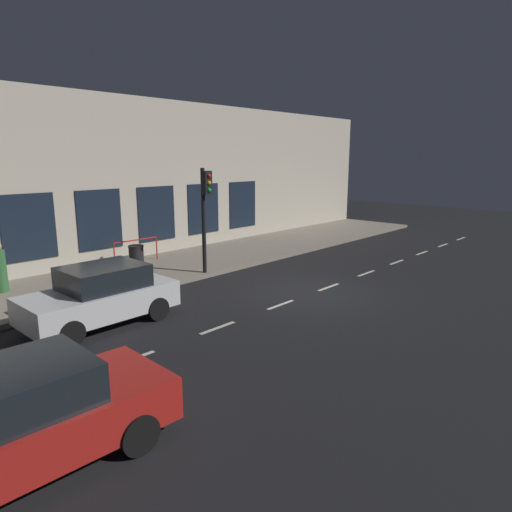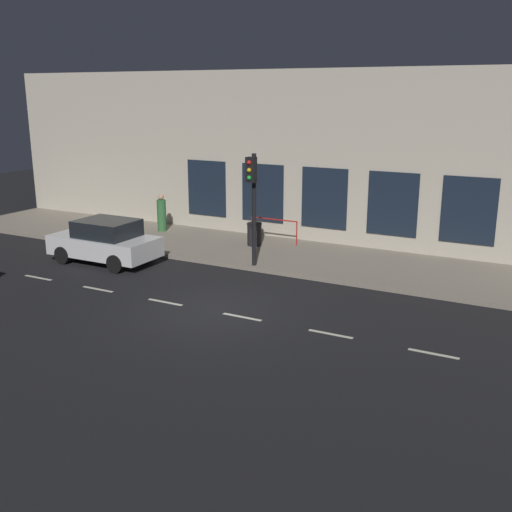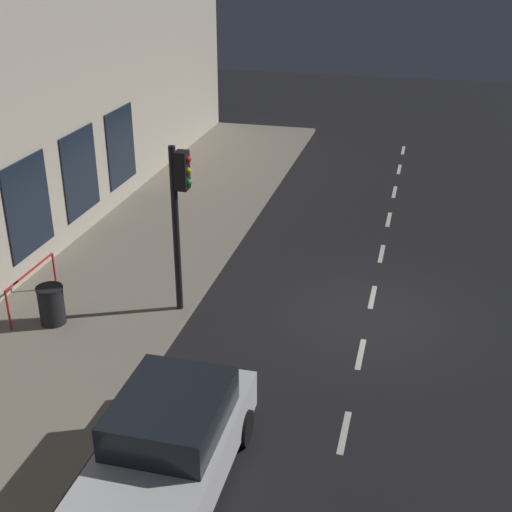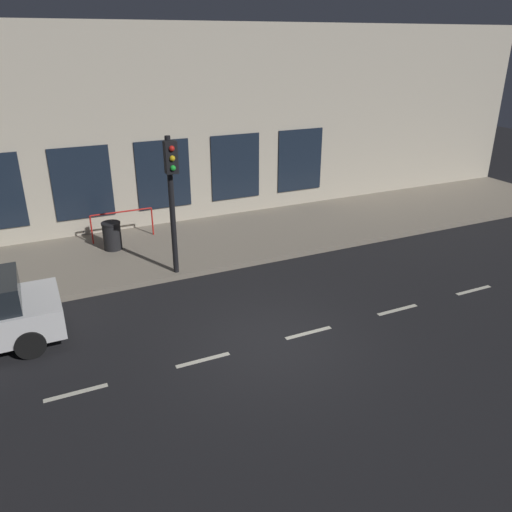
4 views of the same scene
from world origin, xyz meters
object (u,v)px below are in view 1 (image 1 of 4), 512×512
at_px(parked_car_1, 101,295).
at_px(pedestrian_0, 0,270).
at_px(trash_bin, 136,257).
at_px(parked_car_0, 22,419).
at_px(traffic_light, 205,204).

bearing_deg(parked_car_1, pedestrian_0, 11.43).
xyz_separation_m(parked_car_1, trash_bin, (4.24, -3.84, -0.19)).
bearing_deg(pedestrian_0, parked_car_0, 114.76).
distance_m(traffic_light, parked_car_0, 11.04).
bearing_deg(parked_car_0, traffic_light, 127.28).
bearing_deg(pedestrian_0, traffic_light, -164.49).
height_order(parked_car_0, pedestrian_0, pedestrian_0).
relative_size(parked_car_0, pedestrian_0, 2.61).
relative_size(parked_car_0, trash_bin, 4.70).
bearing_deg(parked_car_0, trash_bin, 141.70).
distance_m(pedestrian_0, trash_bin, 4.78).
height_order(traffic_light, pedestrian_0, traffic_light).
height_order(traffic_light, parked_car_1, traffic_light).
relative_size(traffic_light, trash_bin, 4.33).
relative_size(traffic_light, parked_car_0, 0.92).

